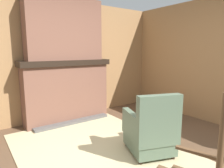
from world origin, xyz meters
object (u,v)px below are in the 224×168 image
Objects in this scene: firewood_stack at (166,119)px; storage_case at (87,57)px; oil_lamp_vase at (52,55)px; armchair at (150,131)px.

firewood_stack is 1.87× the size of storage_case.
firewood_stack is 2.68m from oil_lamp_vase.
oil_lamp_vase is at bearing 36.97° from armchair.
armchair is 3.87× the size of storage_case.
oil_lamp_vase is 0.78m from storage_case.
firewood_stack is at bearing 39.19° from storage_case.
oil_lamp_vase is (-2.10, -0.64, 1.04)m from armchair.
oil_lamp_vase reaches higher than firewood_stack.
armchair is at bearing 16.84° from oil_lamp_vase.
oil_lamp_vase reaches higher than storage_case.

